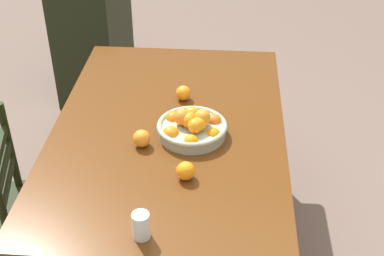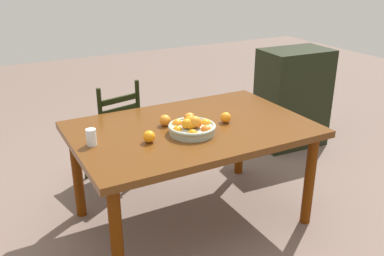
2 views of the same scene
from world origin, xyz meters
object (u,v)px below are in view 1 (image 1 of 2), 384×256
object	(u,v)px
cabinet	(94,31)
orange_loose_1	(186,171)
dining_table	(169,141)
orange_loose_0	(142,138)
orange_loose_2	(183,93)
fruit_bowl	(192,127)
drinking_glass	(141,226)

from	to	relation	value
cabinet	orange_loose_1	distance (m)	2.18
dining_table	orange_loose_0	size ratio (longest dim) A/B	21.03
cabinet	orange_loose_0	world-z (taller)	cabinet
dining_table	orange_loose_2	world-z (taller)	orange_loose_2
fruit_bowl	orange_loose_2	size ratio (longest dim) A/B	4.26
cabinet	orange_loose_0	xyz separation A→B (m)	(-1.76, -0.66, 0.30)
orange_loose_1	orange_loose_2	distance (m)	0.63
orange_loose_0	cabinet	bearing A→B (deg)	20.46
orange_loose_1	drinking_glass	xyz separation A→B (m)	(-0.34, 0.13, 0.01)
drinking_glass	cabinet	bearing A→B (deg)	17.76
cabinet	fruit_bowl	distance (m)	1.91
drinking_glass	dining_table	bearing A→B (deg)	-1.49
orange_loose_1	orange_loose_2	xyz separation A→B (m)	(0.63, 0.07, -0.00)
orange_loose_0	drinking_glass	bearing A→B (deg)	-171.32
cabinet	drinking_glass	distance (m)	2.45
orange_loose_0	fruit_bowl	bearing A→B (deg)	-65.85
fruit_bowl	drinking_glass	world-z (taller)	fruit_bowl
orange_loose_1	orange_loose_0	bearing A→B (deg)	45.44
cabinet	fruit_bowl	size ratio (longest dim) A/B	3.13
cabinet	drinking_glass	world-z (taller)	cabinet
dining_table	drinking_glass	xyz separation A→B (m)	(-0.71, 0.02, 0.14)
fruit_bowl	drinking_glass	distance (m)	0.67
orange_loose_0	drinking_glass	world-z (taller)	drinking_glass
dining_table	fruit_bowl	xyz separation A→B (m)	(-0.06, -0.12, 0.13)
orange_loose_2	drinking_glass	world-z (taller)	drinking_glass
cabinet	drinking_glass	xyz separation A→B (m)	(-2.32, -0.74, 0.31)
fruit_bowl	orange_loose_2	world-z (taller)	fruit_bowl
dining_table	orange_loose_0	xyz separation A→B (m)	(-0.16, 0.10, 0.12)
orange_loose_1	orange_loose_2	size ratio (longest dim) A/B	1.03
fruit_bowl	drinking_glass	bearing A→B (deg)	168.27
dining_table	drinking_glass	size ratio (longest dim) A/B	15.34
drinking_glass	orange_loose_1	bearing A→B (deg)	-21.20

